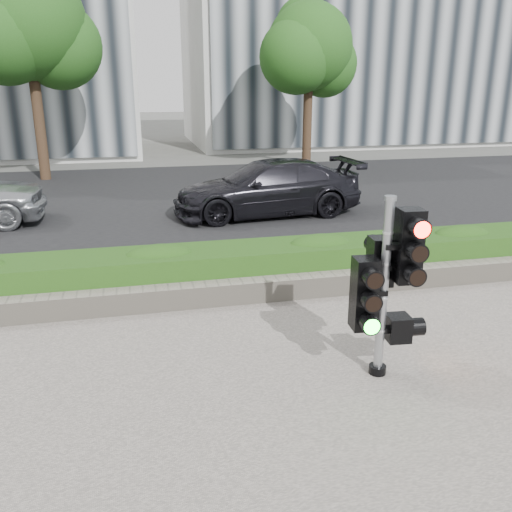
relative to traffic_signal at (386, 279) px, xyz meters
name	(u,v)px	position (x,y,z in m)	size (l,w,h in m)	color
ground	(272,361)	(-1.15, 0.58, -1.20)	(120.00, 120.00, 0.00)	#51514C
sidewalk	(351,507)	(-1.15, -1.92, -1.19)	(16.00, 11.00, 0.03)	#9E9389
road	(187,199)	(-1.15, 10.58, -1.19)	(60.00, 13.00, 0.02)	black
curb	(227,273)	(-1.15, 3.73, -1.14)	(60.00, 0.25, 0.12)	gray
stone_wall	(242,291)	(-1.15, 2.48, -1.00)	(12.00, 0.32, 0.34)	gray
hedge	(234,267)	(-1.15, 3.13, -0.83)	(12.00, 1.00, 0.68)	#357122
building_right	(350,32)	(9.85, 25.58, 4.80)	(18.00, 10.00, 12.00)	#B7B7B2
tree_left	(27,26)	(-5.66, 15.14, 3.84)	(4.61, 4.03, 7.34)	black
tree_right	(309,50)	(4.34, 16.14, 3.28)	(4.10, 3.58, 6.53)	black
traffic_signal	(386,279)	(0.00, 0.00, 0.00)	(0.75, 0.56, 2.12)	black
car_dark	(267,188)	(0.68, 8.09, -0.48)	(1.95, 4.81, 1.39)	black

